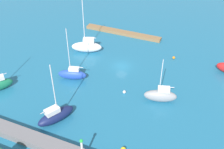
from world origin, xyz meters
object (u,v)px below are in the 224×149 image
sailboat_blue_far_north (72,74)px  sailboat_gray_far_south (161,95)px  mooring_buoy_yellow (123,149)px  mooring_buoy_white (124,92)px  sailboat_navy_near_pier (56,115)px  harbor_beacon (82,146)px  sailboat_white_lone_north (87,46)px  mooring_buoy_orange (174,58)px  pier_dock (123,33)px

sailboat_blue_far_north → sailboat_gray_far_south: bearing=164.8°
mooring_buoy_yellow → mooring_buoy_white: mooring_buoy_yellow is taller
sailboat_navy_near_pier → mooring_buoy_white: 15.66m
harbor_beacon → mooring_buoy_white: (0.02, -18.94, -3.30)m
sailboat_navy_near_pier → sailboat_white_lone_north: (6.35, -25.09, 0.27)m
sailboat_gray_far_south → mooring_buoy_orange: (1.02, -17.21, -1.12)m
sailboat_gray_far_south → sailboat_navy_near_pier: sailboat_navy_near_pier is taller
sailboat_white_lone_north → mooring_buoy_orange: sailboat_white_lone_north is taller
sailboat_gray_far_south → sailboat_blue_far_north: sailboat_blue_far_north is taller
harbor_beacon → mooring_buoy_orange: bearing=-100.3°
sailboat_blue_far_north → mooring_buoy_yellow: size_ratio=14.51×
sailboat_white_lone_north → mooring_buoy_yellow: (-20.83, 26.85, -1.16)m
pier_dock → mooring_buoy_yellow: size_ratio=26.23×
sailboat_navy_near_pier → mooring_buoy_orange: 34.43m
sailboat_navy_near_pier → sailboat_white_lone_north: 25.88m
harbor_beacon → sailboat_gray_far_south: sailboat_gray_far_south is taller
pier_dock → sailboat_blue_far_north: sailboat_blue_far_north is taller
sailboat_gray_far_south → mooring_buoy_white: bearing=-11.6°
pier_dock → mooring_buoy_orange: pier_dock is taller
sailboat_gray_far_south → mooring_buoy_yellow: bearing=64.9°
sailboat_navy_near_pier → mooring_buoy_orange: bearing=-0.2°
sailboat_navy_near_pier → sailboat_white_lone_north: bearing=41.3°
mooring_buoy_white → sailboat_blue_far_north: bearing=-1.0°
sailboat_blue_far_north → mooring_buoy_white: sailboat_blue_far_north is taller
pier_dock → sailboat_gray_far_south: 30.77m
pier_dock → sailboat_white_lone_north: size_ratio=1.61×
sailboat_blue_far_north → mooring_buoy_white: 12.92m
mooring_buoy_yellow → sailboat_gray_far_south: bearing=-98.8°
mooring_buoy_orange → mooring_buoy_white: (6.72, 17.85, -0.01)m
mooring_buoy_orange → mooring_buoy_white: size_ratio=1.04×
harbor_beacon → sailboat_white_lone_north: bearing=-63.7°
mooring_buoy_yellow → mooring_buoy_white: size_ratio=1.29×
sailboat_navy_near_pier → mooring_buoy_white: size_ratio=18.51×
harbor_beacon → mooring_buoy_yellow: 7.68m
pier_dock → mooring_buoy_yellow: bearing=111.5°
harbor_beacon → mooring_buoy_orange: size_ratio=5.24×
sailboat_gray_far_south → mooring_buoy_white: (7.74, 0.64, -1.14)m
mooring_buoy_yellow → mooring_buoy_white: bearing=-69.6°
sailboat_white_lone_north → mooring_buoy_yellow: sailboat_white_lone_north is taller
harbor_beacon → sailboat_gray_far_south: size_ratio=0.37×
harbor_beacon → sailboat_blue_far_north: bearing=-56.0°
pier_dock → mooring_buoy_yellow: mooring_buoy_yellow is taller
sailboat_gray_far_south → mooring_buoy_yellow: sailboat_gray_far_south is taller
mooring_buoy_yellow → mooring_buoy_white: (5.40, -14.48, -0.10)m
sailboat_gray_far_south → mooring_buoy_yellow: (2.35, 15.12, -1.04)m
sailboat_navy_near_pier → sailboat_blue_far_north: bearing=43.5°
mooring_buoy_white → sailboat_gray_far_south: bearing=-175.3°
sailboat_navy_near_pier → sailboat_blue_far_north: sailboat_blue_far_north is taller
sailboat_white_lone_north → sailboat_blue_far_north: (-2.55, 12.16, -0.26)m
sailboat_navy_near_pier → mooring_buoy_orange: (-15.81, -30.57, -0.98)m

